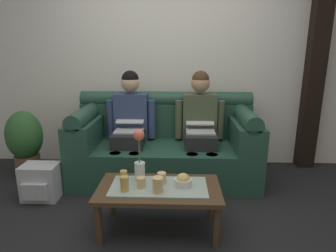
# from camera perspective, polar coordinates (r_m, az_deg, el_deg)

# --- Properties ---
(ground_plane) EXTENTS (14.00, 14.00, 0.00)m
(ground_plane) POSITION_cam_1_polar(r_m,az_deg,el_deg) (2.48, -1.94, -20.98)
(ground_plane) COLOR black
(back_wall_patterned) EXTENTS (6.00, 0.12, 2.90)m
(back_wall_patterned) POSITION_cam_1_polar(r_m,az_deg,el_deg) (3.71, -0.23, 14.82)
(back_wall_patterned) COLOR silver
(back_wall_patterned) RESTS_ON ground_plane
(timber_pillar) EXTENTS (0.20, 0.20, 2.90)m
(timber_pillar) POSITION_cam_1_polar(r_m,az_deg,el_deg) (3.93, 27.13, 13.24)
(timber_pillar) COLOR black
(timber_pillar) RESTS_ON ground_plane
(couch) EXTENTS (2.03, 0.88, 0.96)m
(couch) POSITION_cam_1_polar(r_m,az_deg,el_deg) (3.36, -0.59, -3.89)
(couch) COLOR #234738
(couch) RESTS_ON ground_plane
(person_left) EXTENTS (0.56, 0.67, 1.22)m
(person_left) POSITION_cam_1_polar(r_m,az_deg,el_deg) (3.32, -7.42, 0.87)
(person_left) COLOR #232326
(person_left) RESTS_ON ground_plane
(person_right) EXTENTS (0.56, 0.67, 1.22)m
(person_right) POSITION_cam_1_polar(r_m,az_deg,el_deg) (3.28, 6.28, 0.75)
(person_right) COLOR #232326
(person_right) RESTS_ON ground_plane
(coffee_table) EXTENTS (0.99, 0.53, 0.39)m
(coffee_table) POSITION_cam_1_polar(r_m,az_deg,el_deg) (2.41, -1.80, -12.85)
(coffee_table) COLOR #47331E
(coffee_table) RESTS_ON ground_plane
(flower_vase) EXTENTS (0.09, 0.09, 0.45)m
(flower_vase) POSITION_cam_1_polar(r_m,az_deg,el_deg) (2.40, -5.62, -6.17)
(flower_vase) COLOR silver
(flower_vase) RESTS_ON coffee_table
(snack_bowl) EXTENTS (0.14, 0.14, 0.11)m
(snack_bowl) POSITION_cam_1_polar(r_m,az_deg,el_deg) (2.38, 2.95, -10.70)
(snack_bowl) COLOR silver
(snack_bowl) RESTS_ON coffee_table
(cup_near_left) EXTENTS (0.06, 0.06, 0.08)m
(cup_near_left) POSITION_cam_1_polar(r_m,az_deg,el_deg) (2.50, -8.67, -9.55)
(cup_near_left) COLOR gold
(cup_near_left) RESTS_ON coffee_table
(cup_near_right) EXTENTS (0.07, 0.07, 0.09)m
(cup_near_right) POSITION_cam_1_polar(r_m,az_deg,el_deg) (2.41, -1.26, -10.15)
(cup_near_right) COLOR #DBB77A
(cup_near_right) RESTS_ON coffee_table
(cup_far_center) EXTENTS (0.07, 0.07, 0.08)m
(cup_far_center) POSITION_cam_1_polar(r_m,az_deg,el_deg) (2.36, -5.31, -10.93)
(cup_far_center) COLOR #DBB77A
(cup_far_center) RESTS_ON coffee_table
(cup_far_left) EXTENTS (0.07, 0.07, 0.12)m
(cup_far_left) POSITION_cam_1_polar(r_m,az_deg,el_deg) (2.31, -8.52, -11.12)
(cup_far_left) COLOR gold
(cup_far_left) RESTS_ON coffee_table
(cup_far_right) EXTENTS (0.08, 0.08, 0.12)m
(cup_far_right) POSITION_cam_1_polar(r_m,az_deg,el_deg) (2.27, -2.01, -11.45)
(cup_far_right) COLOR #DBB77A
(cup_far_right) RESTS_ON coffee_table
(backpack_left) EXTENTS (0.35, 0.29, 0.36)m
(backpack_left) POSITION_cam_1_polar(r_m,az_deg,el_deg) (3.19, -23.66, -10.06)
(backpack_left) COLOR #B7B7BC
(backpack_left) RESTS_ON ground_plane
(potted_plant) EXTENTS (0.40, 0.40, 0.78)m
(potted_plant) POSITION_cam_1_polar(r_m,az_deg,el_deg) (3.72, -26.22, -2.66)
(potted_plant) COLOR brown
(potted_plant) RESTS_ON ground_plane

